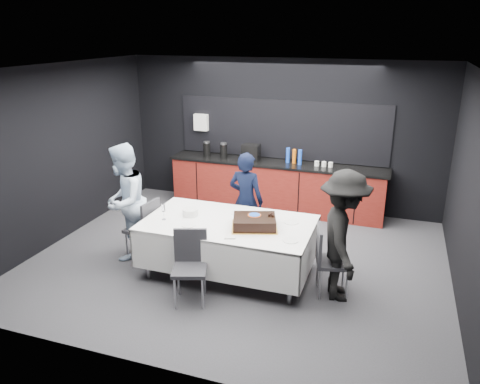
{
  "coord_description": "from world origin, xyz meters",
  "views": [
    {
      "loc": [
        2.07,
        -5.95,
        3.29
      ],
      "look_at": [
        0.0,
        0.1,
        1.05
      ],
      "focal_mm": 35.0,
      "sensor_mm": 36.0,
      "label": 1
    }
  ],
  "objects_px": {
    "chair_right": "(327,256)",
    "person_right": "(343,236)",
    "chair_left": "(146,225)",
    "chair_near": "(190,261)",
    "champagne_flute": "(163,209)",
    "person_left": "(124,202)",
    "person_center": "(246,201)",
    "party_table": "(228,231)",
    "cake_assembly": "(255,222)",
    "plate_stack": "(190,212)"
  },
  "relations": [
    {
      "from": "cake_assembly",
      "to": "chair_right",
      "type": "xyz_separation_m",
      "value": [
        0.99,
        -0.04,
        -0.32
      ]
    },
    {
      "from": "chair_near",
      "to": "cake_assembly",
      "type": "bearing_deg",
      "value": 49.75
    },
    {
      "from": "chair_left",
      "to": "party_table",
      "type": "bearing_deg",
      "value": -1.43
    },
    {
      "from": "person_left",
      "to": "chair_right",
      "type": "bearing_deg",
      "value": 78.59
    },
    {
      "from": "plate_stack",
      "to": "chair_left",
      "type": "relative_size",
      "value": 0.24
    },
    {
      "from": "party_table",
      "to": "person_center",
      "type": "relative_size",
      "value": 1.51
    },
    {
      "from": "chair_near",
      "to": "chair_right",
      "type": "bearing_deg",
      "value": 23.13
    },
    {
      "from": "plate_stack",
      "to": "party_table",
      "type": "bearing_deg",
      "value": -4.69
    },
    {
      "from": "champagne_flute",
      "to": "chair_left",
      "type": "relative_size",
      "value": 0.24
    },
    {
      "from": "chair_near",
      "to": "person_left",
      "type": "bearing_deg",
      "value": 150.46
    },
    {
      "from": "plate_stack",
      "to": "chair_near",
      "type": "xyz_separation_m",
      "value": [
        0.37,
        -0.83,
        -0.3
      ]
    },
    {
      "from": "plate_stack",
      "to": "person_center",
      "type": "height_order",
      "value": "person_center"
    },
    {
      "from": "cake_assembly",
      "to": "person_right",
      "type": "distance_m",
      "value": 1.18
    },
    {
      "from": "chair_right",
      "to": "person_right",
      "type": "distance_m",
      "value": 0.36
    },
    {
      "from": "party_table",
      "to": "person_center",
      "type": "xyz_separation_m",
      "value": [
        -0.04,
        0.91,
        0.13
      ]
    },
    {
      "from": "person_left",
      "to": "person_right",
      "type": "distance_m",
      "value": 3.22
    },
    {
      "from": "person_center",
      "to": "party_table",
      "type": "bearing_deg",
      "value": 99.14
    },
    {
      "from": "champagne_flute",
      "to": "person_left",
      "type": "bearing_deg",
      "value": 163.41
    },
    {
      "from": "chair_right",
      "to": "person_right",
      "type": "relative_size",
      "value": 0.55
    },
    {
      "from": "chair_near",
      "to": "person_left",
      "type": "relative_size",
      "value": 0.53
    },
    {
      "from": "chair_left",
      "to": "person_center",
      "type": "relative_size",
      "value": 0.6
    },
    {
      "from": "party_table",
      "to": "chair_near",
      "type": "bearing_deg",
      "value": -105.85
    },
    {
      "from": "plate_stack",
      "to": "chair_right",
      "type": "xyz_separation_m",
      "value": [
        1.98,
        -0.15,
        -0.3
      ]
    },
    {
      "from": "cake_assembly",
      "to": "person_center",
      "type": "distance_m",
      "value": 1.06
    },
    {
      "from": "cake_assembly",
      "to": "person_center",
      "type": "height_order",
      "value": "person_center"
    },
    {
      "from": "person_right",
      "to": "champagne_flute",
      "type": "bearing_deg",
      "value": 78.42
    },
    {
      "from": "person_center",
      "to": "person_right",
      "type": "relative_size",
      "value": 0.91
    },
    {
      "from": "party_table",
      "to": "chair_near",
      "type": "xyz_separation_m",
      "value": [
        -0.22,
        -0.79,
        -0.11
      ]
    },
    {
      "from": "chair_right",
      "to": "champagne_flute",
      "type": "bearing_deg",
      "value": -177.23
    },
    {
      "from": "chair_right",
      "to": "person_center",
      "type": "xyz_separation_m",
      "value": [
        -1.43,
        1.01,
        0.23
      ]
    },
    {
      "from": "person_left",
      "to": "chair_near",
      "type": "bearing_deg",
      "value": 51.32
    },
    {
      "from": "champagne_flute",
      "to": "chair_right",
      "type": "bearing_deg",
      "value": 2.77
    },
    {
      "from": "cake_assembly",
      "to": "person_left",
      "type": "distance_m",
      "value": 2.04
    },
    {
      "from": "chair_near",
      "to": "party_table",
      "type": "bearing_deg",
      "value": 74.15
    },
    {
      "from": "person_center",
      "to": "person_left",
      "type": "xyz_separation_m",
      "value": [
        -1.61,
        -0.89,
        0.1
      ]
    },
    {
      "from": "party_table",
      "to": "person_left",
      "type": "xyz_separation_m",
      "value": [
        -1.65,
        0.02,
        0.23
      ]
    },
    {
      "from": "party_table",
      "to": "chair_right",
      "type": "relative_size",
      "value": 2.51
    },
    {
      "from": "party_table",
      "to": "person_right",
      "type": "height_order",
      "value": "person_right"
    },
    {
      "from": "cake_assembly",
      "to": "chair_left",
      "type": "bearing_deg",
      "value": 177.02
    },
    {
      "from": "chair_near",
      "to": "person_left",
      "type": "xyz_separation_m",
      "value": [
        -1.42,
        0.81,
        0.33
      ]
    },
    {
      "from": "chair_right",
      "to": "person_right",
      "type": "xyz_separation_m",
      "value": [
        0.18,
        -0.01,
        0.31
      ]
    },
    {
      "from": "person_left",
      "to": "person_right",
      "type": "bearing_deg",
      "value": 78.46
    },
    {
      "from": "plate_stack",
      "to": "person_center",
      "type": "xyz_separation_m",
      "value": [
        0.55,
        0.86,
        -0.06
      ]
    },
    {
      "from": "champagne_flute",
      "to": "chair_left",
      "type": "height_order",
      "value": "champagne_flute"
    },
    {
      "from": "cake_assembly",
      "to": "person_center",
      "type": "relative_size",
      "value": 0.47
    },
    {
      "from": "chair_left",
      "to": "chair_near",
      "type": "xyz_separation_m",
      "value": [
        1.1,
        -0.82,
        0.0
      ]
    },
    {
      "from": "cake_assembly",
      "to": "person_left",
      "type": "bearing_deg",
      "value": 177.82
    },
    {
      "from": "chair_left",
      "to": "person_left",
      "type": "bearing_deg",
      "value": -177.97
    },
    {
      "from": "person_center",
      "to": "person_left",
      "type": "height_order",
      "value": "person_left"
    },
    {
      "from": "chair_left",
      "to": "person_left",
      "type": "relative_size",
      "value": 0.53
    }
  ]
}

